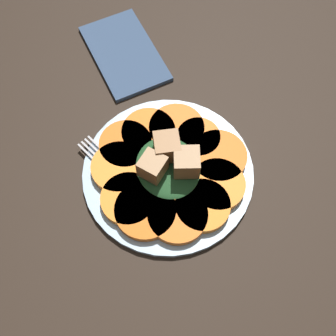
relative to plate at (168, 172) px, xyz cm
name	(u,v)px	position (x,y,z in cm)	size (l,w,h in cm)	color
table_slab	(168,177)	(0.00, 0.00, -1.52)	(120.00, 120.00, 2.00)	black
plate	(168,172)	(0.00, 0.00, 0.00)	(25.85, 25.85, 1.05)	#99B7D1
carrot_slice_0	(128,199)	(1.84, -7.22, 1.22)	(8.08, 8.08, 1.29)	orange
carrot_slice_1	(145,210)	(4.47, -5.73, 1.22)	(8.88, 8.88, 1.29)	orange
carrot_slice_2	(178,215)	(7.06, -1.90, 1.22)	(8.64, 8.64, 1.29)	orange
carrot_slice_3	(203,206)	(7.39, 1.94, 1.22)	(7.97, 7.97, 1.29)	orange
carrot_slice_4	(217,185)	(5.47, 5.39, 1.22)	(8.20, 8.20, 1.29)	orange
carrot_slice_5	(218,156)	(1.41, 7.75, 1.22)	(8.68, 8.68, 1.29)	orange
carrot_slice_6	(198,138)	(-2.74, 6.52, 1.22)	(6.75, 6.75, 1.29)	orange
carrot_slice_7	(177,129)	(-5.65, 4.22, 1.22)	(8.67, 8.67, 1.29)	orange
carrot_slice_8	(149,133)	(-6.93, 0.03, 1.22)	(8.42, 8.42, 1.29)	orange
carrot_slice_9	(126,145)	(-6.52, -4.05, 1.22)	(8.12, 8.12, 1.29)	orange
carrot_slice_10	(119,168)	(-3.42, -6.51, 1.22)	(8.29, 8.29, 1.29)	orange
center_pile	(169,164)	(-0.06, 0.14, 2.72)	(10.70, 9.63, 5.74)	#1E4723
fork	(124,180)	(-1.35, -6.60, 0.78)	(19.45, 8.04, 0.40)	#B2B2B7
napkin	(125,53)	(-24.11, 3.16, -0.12)	(17.56, 10.54, 0.80)	#334766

